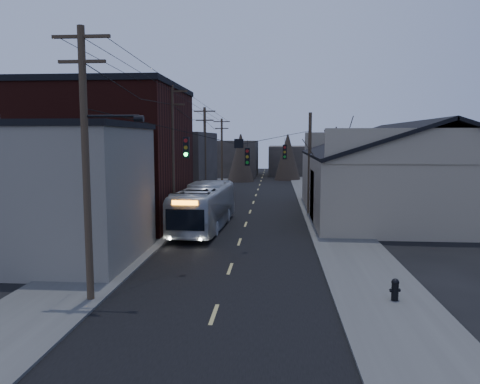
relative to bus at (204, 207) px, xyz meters
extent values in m
plane|color=black|center=(2.79, -17.98, -1.59)|extent=(160.00, 160.00, 0.00)
cube|color=black|center=(2.79, 12.02, -1.58)|extent=(9.00, 110.00, 0.02)
cube|color=#474744|center=(-3.71, 12.02, -1.53)|extent=(4.00, 110.00, 0.12)
cube|color=#474744|center=(9.29, 12.02, -1.53)|extent=(4.00, 110.00, 0.12)
cube|color=#6D685B|center=(-6.21, -8.98, 1.91)|extent=(8.00, 8.00, 7.00)
cube|color=#330F0B|center=(-7.21, 2.02, 3.41)|extent=(10.00, 12.00, 10.00)
cube|color=#302A26|center=(-6.71, 18.02, 1.91)|extent=(9.00, 14.00, 7.00)
cube|color=gray|center=(15.79, 7.02, 0.91)|extent=(16.00, 20.00, 5.00)
cube|color=black|center=(11.79, 7.02, 4.71)|extent=(8.16, 20.60, 2.86)
cube|color=black|center=(19.79, 7.02, 4.71)|extent=(8.16, 20.60, 2.86)
cube|color=#302A26|center=(-3.21, 47.02, 1.41)|extent=(10.00, 12.00, 6.00)
cube|color=#302A26|center=(9.79, 52.02, 0.91)|extent=(12.00, 14.00, 5.00)
cone|color=black|center=(9.29, 2.02, 2.01)|extent=(0.40, 0.40, 7.20)
cylinder|color=#382B1E|center=(-2.21, -14.98, 3.66)|extent=(0.28, 0.28, 10.50)
cube|color=#382B1E|center=(-2.21, -14.98, 8.51)|extent=(2.20, 0.12, 0.12)
cylinder|color=#382B1E|center=(-2.21, 0.02, 3.41)|extent=(0.28, 0.28, 10.00)
cube|color=#382B1E|center=(-2.21, 0.02, 8.01)|extent=(2.20, 0.12, 0.12)
cylinder|color=#382B1E|center=(-2.21, 15.02, 3.16)|extent=(0.28, 0.28, 9.50)
cube|color=#382B1E|center=(-2.21, 15.02, 7.51)|extent=(2.20, 0.12, 0.12)
cylinder|color=#382B1E|center=(-2.21, 30.02, 2.91)|extent=(0.28, 0.28, 9.00)
cube|color=#382B1E|center=(-2.21, 30.02, 7.01)|extent=(2.20, 0.12, 0.12)
cylinder|color=#382B1E|center=(7.79, 7.02, 2.66)|extent=(0.28, 0.28, 8.50)
cube|color=black|center=(0.79, -10.48, 4.36)|extent=(0.28, 0.20, 1.00)
cube|color=black|center=(3.39, -5.98, 3.76)|extent=(0.28, 0.20, 1.00)
cube|color=black|center=(5.59, 0.02, 3.86)|extent=(0.28, 0.20, 1.00)
imported|color=#AFB4BB|center=(0.00, 0.00, 0.00)|extent=(3.22, 11.54, 3.18)
imported|color=#A5A6AC|center=(-1.51, 9.55, -0.93)|extent=(1.91, 4.16, 1.32)
cylinder|color=black|center=(9.64, -14.26, -1.13)|extent=(0.27, 0.27, 0.69)
sphere|color=black|center=(9.64, -14.26, -0.75)|extent=(0.30, 0.30, 0.30)
cylinder|color=black|center=(9.64, -14.26, -1.07)|extent=(0.42, 0.21, 0.14)
camera|label=1|loc=(4.98, -32.21, 4.78)|focal=35.00mm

